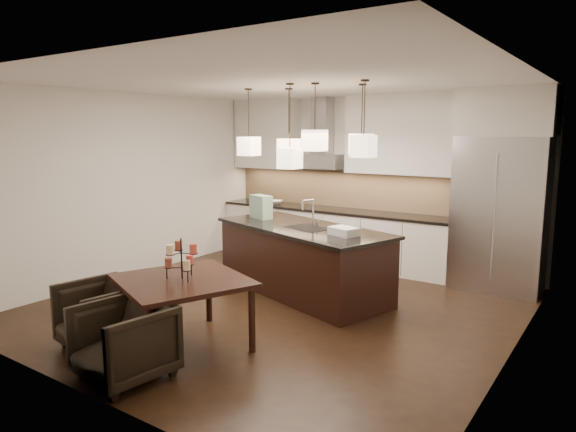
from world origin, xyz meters
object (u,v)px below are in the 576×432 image
Objects in this scene: refrigerator at (500,214)px; island_body at (302,261)px; armchair_right at (124,342)px; armchair_left at (102,315)px; dining_table at (183,312)px.

refrigerator is 2.84m from island_body.
armchair_right is at bearing -114.13° from refrigerator.
island_body is 2.81m from armchair_left.
dining_table is at bearing -119.44° from refrigerator.
island_body is (-2.17, -1.72, -0.63)m from refrigerator.
armchair_right is at bearing -71.61° from island_body.
refrigerator reaches higher than armchair_right.
dining_table is at bearing 104.76° from armchair_right.
armchair_right is (0.75, -0.31, 0.00)m from armchair_left.
armchair_left is (-2.88, -4.44, -0.73)m from refrigerator.
refrigerator is at bearing 83.13° from dining_table.
refrigerator is at bearing 74.34° from armchair_right.
armchair_right is (0.05, -3.03, -0.10)m from island_body.
refrigerator is 1.79× the size of dining_table.
refrigerator is 5.34m from armchair_left.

